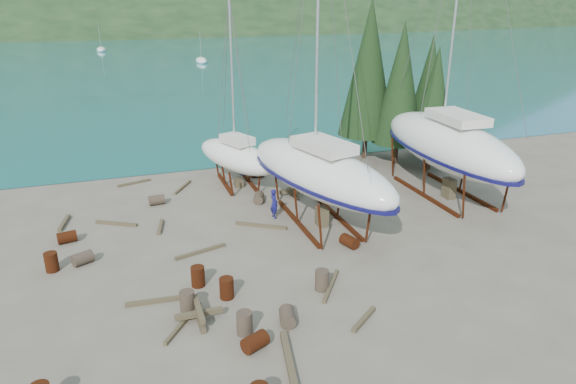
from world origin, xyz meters
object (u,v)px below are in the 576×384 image
object	(u,v)px
large_sailboat_near	(319,171)
worker	(274,204)
large_sailboat_far	(448,143)
small_sailboat_shore	(236,156)

from	to	relation	value
large_sailboat_near	worker	distance (m)	3.19
worker	large_sailboat_far	bearing A→B (deg)	-98.00
large_sailboat_near	worker	size ratio (longest dim) A/B	10.79
large_sailboat_near	small_sailboat_shore	distance (m)	7.80
small_sailboat_shore	worker	xyz separation A→B (m)	(0.65, -5.99, -1.11)
large_sailboat_near	large_sailboat_far	bearing A→B (deg)	-6.57
large_sailboat_far	worker	size ratio (longest dim) A/B	12.05
small_sailboat_shore	large_sailboat_near	bearing A→B (deg)	-92.00
small_sailboat_shore	worker	world-z (taller)	small_sailboat_shore
large_sailboat_near	worker	world-z (taller)	large_sailboat_near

